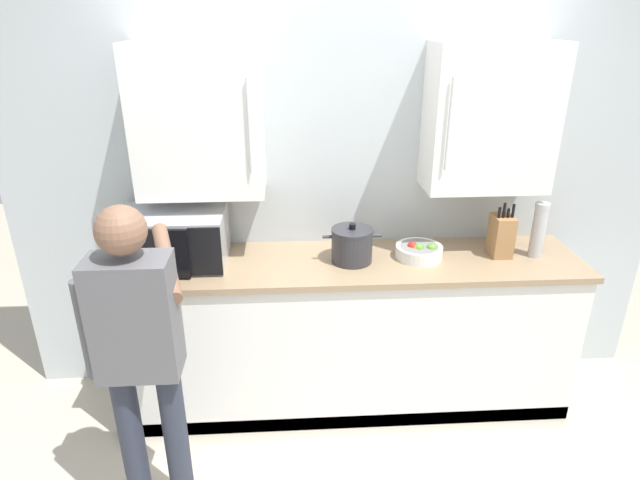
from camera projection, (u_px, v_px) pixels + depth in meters
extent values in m
cube|color=#B2BCC1|center=(341.00, 169.00, 3.10)|extent=(3.89, 0.10, 2.78)
cube|color=white|center=(198.00, 121.00, 2.74)|extent=(0.66, 0.32, 0.78)
cylinder|color=#B7BABF|center=(249.00, 127.00, 2.60)|extent=(0.01, 0.01, 0.47)
cube|color=white|center=(490.00, 118.00, 2.83)|extent=(0.66, 0.32, 0.78)
cylinder|color=#B7BABF|center=(449.00, 125.00, 2.65)|extent=(0.01, 0.01, 0.47)
cube|color=white|center=(344.00, 335.00, 3.16)|extent=(2.62, 0.56, 0.92)
cube|color=#937A5B|center=(346.00, 263.00, 2.97)|extent=(2.66, 0.60, 0.03)
cube|color=black|center=(348.00, 420.00, 3.08)|extent=(2.62, 0.04, 0.09)
cube|color=#B7BABF|center=(172.00, 238.00, 2.89)|extent=(0.59, 0.39, 0.29)
cube|color=beige|center=(156.00, 239.00, 2.88)|extent=(0.38, 0.33, 0.23)
cube|color=black|center=(206.00, 252.00, 2.72)|extent=(0.16, 0.01, 0.27)
cube|color=black|center=(147.00, 254.00, 2.70)|extent=(0.42, 0.05, 0.27)
cylinder|color=#B7BABF|center=(538.00, 232.00, 2.96)|extent=(0.08, 0.08, 0.29)
cylinder|color=#B7BABF|center=(543.00, 206.00, 2.90)|extent=(0.08, 0.08, 0.03)
cylinder|color=#2D2D33|center=(352.00, 247.00, 2.92)|extent=(0.23, 0.23, 0.18)
cylinder|color=#2D2D33|center=(352.00, 230.00, 2.89)|extent=(0.23, 0.23, 0.02)
cylinder|color=black|center=(352.00, 226.00, 2.88)|extent=(0.04, 0.04, 0.03)
cylinder|color=#2D2D33|center=(327.00, 237.00, 2.89)|extent=(0.05, 0.02, 0.02)
cylinder|color=#2D2D33|center=(377.00, 236.00, 2.91)|extent=(0.05, 0.02, 0.02)
cylinder|color=white|center=(419.00, 252.00, 2.99)|extent=(0.26, 0.26, 0.07)
cylinder|color=slate|center=(419.00, 249.00, 2.98)|extent=(0.22, 0.22, 0.04)
sphere|color=red|center=(412.00, 246.00, 2.97)|extent=(0.06, 0.06, 0.06)
sphere|color=orange|center=(417.00, 249.00, 2.95)|extent=(0.05, 0.05, 0.05)
sphere|color=#5B9333|center=(419.00, 248.00, 2.95)|extent=(0.06, 0.06, 0.06)
sphere|color=#5B9333|center=(432.00, 248.00, 2.95)|extent=(0.06, 0.06, 0.06)
cube|color=#A37547|center=(501.00, 236.00, 2.99)|extent=(0.11, 0.15, 0.24)
cylinder|color=black|center=(499.00, 213.00, 2.91)|extent=(0.02, 0.02, 0.06)
cylinder|color=black|center=(504.00, 210.00, 2.91)|extent=(0.02, 0.02, 0.08)
cylinder|color=black|center=(508.00, 213.00, 2.91)|extent=(0.02, 0.02, 0.05)
cylinder|color=black|center=(513.00, 211.00, 2.91)|extent=(0.02, 0.02, 0.08)
cylinder|color=#282D3D|center=(133.00, 443.00, 2.43)|extent=(0.11, 0.11, 0.81)
cylinder|color=#282D3D|center=(177.00, 441.00, 2.45)|extent=(0.11, 0.11, 0.81)
cube|color=#56565B|center=(135.00, 317.00, 2.18)|extent=(0.34, 0.20, 0.54)
sphere|color=brown|center=(121.00, 230.00, 2.02)|extent=(0.20, 0.20, 0.20)
cylinder|color=brown|center=(166.00, 261.00, 2.34)|extent=(0.22, 0.50, 0.19)
cylinder|color=#56565B|center=(87.00, 329.00, 2.18)|extent=(0.07, 0.07, 0.46)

